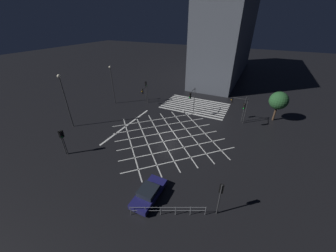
{
  "coord_description": "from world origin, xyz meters",
  "views": [
    {
      "loc": [
        -10.05,
        20.54,
        15.0
      ],
      "look_at": [
        0.0,
        0.0,
        1.71
      ],
      "focal_mm": 20.0,
      "sensor_mm": 36.0,
      "label": 1
    }
  ],
  "objects_px": {
    "traffic_light_sw_cross": "(244,107)",
    "street_tree_near": "(279,101)",
    "traffic_light_nw_cross": "(221,193)",
    "traffic_light_se_cross": "(144,92)",
    "street_lamp_west": "(112,79)",
    "traffic_light_sw_main": "(238,104)",
    "traffic_light_median_south": "(192,97)",
    "traffic_light_ne_cross": "(63,137)",
    "traffic_light_ne_main": "(62,138)",
    "traffic_light_se_main": "(146,87)",
    "street_lamp_east": "(63,92)",
    "waiting_car": "(149,193)"
  },
  "relations": [
    {
      "from": "traffic_light_sw_cross",
      "to": "street_tree_near",
      "type": "relative_size",
      "value": 0.89
    },
    {
      "from": "traffic_light_sw_cross",
      "to": "traffic_light_nw_cross",
      "type": "distance_m",
      "value": 17.16
    },
    {
      "from": "traffic_light_se_cross",
      "to": "street_lamp_west",
      "type": "xyz_separation_m",
      "value": [
        5.74,
        2.1,
        2.27
      ]
    },
    {
      "from": "traffic_light_sw_cross",
      "to": "street_lamp_west",
      "type": "relative_size",
      "value": 0.6
    },
    {
      "from": "traffic_light_sw_main",
      "to": "traffic_light_median_south",
      "type": "bearing_deg",
      "value": 6.32
    },
    {
      "from": "traffic_light_ne_cross",
      "to": "traffic_light_nw_cross",
      "type": "distance_m",
      "value": 18.9
    },
    {
      "from": "traffic_light_se_cross",
      "to": "traffic_light_nw_cross",
      "type": "height_order",
      "value": "traffic_light_se_cross"
    },
    {
      "from": "traffic_light_ne_main",
      "to": "traffic_light_ne_cross",
      "type": "distance_m",
      "value": 0.19
    },
    {
      "from": "traffic_light_sw_main",
      "to": "street_tree_near",
      "type": "height_order",
      "value": "street_tree_near"
    },
    {
      "from": "traffic_light_nw_cross",
      "to": "traffic_light_se_main",
      "type": "bearing_deg",
      "value": 45.15
    },
    {
      "from": "traffic_light_sw_main",
      "to": "traffic_light_sw_cross",
      "type": "bearing_deg",
      "value": 135.39
    },
    {
      "from": "traffic_light_ne_cross",
      "to": "street_tree_near",
      "type": "xyz_separation_m",
      "value": [
        -23.3,
        -21.48,
        0.96
      ]
    },
    {
      "from": "traffic_light_ne_main",
      "to": "street_lamp_east",
      "type": "distance_m",
      "value": 8.07
    },
    {
      "from": "traffic_light_median_south",
      "to": "traffic_light_sw_cross",
      "type": "bearing_deg",
      "value": 88.97
    },
    {
      "from": "traffic_light_nw_cross",
      "to": "traffic_light_sw_cross",
      "type": "bearing_deg",
      "value": 0.95
    },
    {
      "from": "traffic_light_se_main",
      "to": "traffic_light_nw_cross",
      "type": "distance_m",
      "value": 26.65
    },
    {
      "from": "traffic_light_median_south",
      "to": "traffic_light_se_main",
      "type": "height_order",
      "value": "traffic_light_median_south"
    },
    {
      "from": "traffic_light_se_cross",
      "to": "traffic_light_sw_main",
      "type": "bearing_deg",
      "value": 92.02
    },
    {
      "from": "traffic_light_sw_main",
      "to": "street_lamp_east",
      "type": "relative_size",
      "value": 0.51
    },
    {
      "from": "traffic_light_nw_cross",
      "to": "street_tree_near",
      "type": "relative_size",
      "value": 0.72
    },
    {
      "from": "traffic_light_median_south",
      "to": "waiting_car",
      "type": "height_order",
      "value": "traffic_light_median_south"
    },
    {
      "from": "traffic_light_ne_main",
      "to": "street_tree_near",
      "type": "relative_size",
      "value": 0.7
    },
    {
      "from": "traffic_light_sw_cross",
      "to": "traffic_light_ne_cross",
      "type": "bearing_deg",
      "value": -47.34
    },
    {
      "from": "traffic_light_ne_main",
      "to": "traffic_light_sw_main",
      "type": "bearing_deg",
      "value": 45.86
    },
    {
      "from": "traffic_light_ne_main",
      "to": "traffic_light_nw_cross",
      "type": "distance_m",
      "value": 19.02
    },
    {
      "from": "traffic_light_se_cross",
      "to": "street_lamp_west",
      "type": "bearing_deg",
      "value": -69.92
    },
    {
      "from": "traffic_light_median_south",
      "to": "traffic_light_se_cross",
      "type": "height_order",
      "value": "traffic_light_median_south"
    },
    {
      "from": "traffic_light_se_cross",
      "to": "street_lamp_west",
      "type": "distance_m",
      "value": 6.52
    },
    {
      "from": "traffic_light_ne_main",
      "to": "waiting_car",
      "type": "height_order",
      "value": "traffic_light_ne_main"
    },
    {
      "from": "traffic_light_ne_cross",
      "to": "street_tree_near",
      "type": "bearing_deg",
      "value": -47.33
    },
    {
      "from": "traffic_light_median_south",
      "to": "traffic_light_se_main",
      "type": "bearing_deg",
      "value": -98.36
    },
    {
      "from": "traffic_light_median_south",
      "to": "street_lamp_west",
      "type": "bearing_deg",
      "value": -83.09
    },
    {
      "from": "traffic_light_ne_cross",
      "to": "street_lamp_east",
      "type": "distance_m",
      "value": 8.03
    },
    {
      "from": "waiting_car",
      "to": "street_lamp_east",
      "type": "bearing_deg",
      "value": 70.37
    },
    {
      "from": "traffic_light_sw_cross",
      "to": "street_lamp_east",
      "type": "relative_size",
      "value": 0.53
    },
    {
      "from": "traffic_light_median_south",
      "to": "traffic_light_se_cross",
      "type": "relative_size",
      "value": 1.28
    },
    {
      "from": "traffic_light_nw_cross",
      "to": "street_lamp_east",
      "type": "height_order",
      "value": "street_lamp_east"
    },
    {
      "from": "traffic_light_se_main",
      "to": "waiting_car",
      "type": "height_order",
      "value": "traffic_light_se_main"
    },
    {
      "from": "traffic_light_sw_cross",
      "to": "street_lamp_east",
      "type": "bearing_deg",
      "value": -63.29
    },
    {
      "from": "traffic_light_median_south",
      "to": "street_tree_near",
      "type": "xyz_separation_m",
      "value": [
        -13.14,
        -4.17,
        0.12
      ]
    },
    {
      "from": "street_lamp_west",
      "to": "traffic_light_median_south",
      "type": "bearing_deg",
      "value": -173.09
    },
    {
      "from": "traffic_light_nw_cross",
      "to": "street_lamp_east",
      "type": "bearing_deg",
      "value": 77.95
    },
    {
      "from": "traffic_light_sw_cross",
      "to": "street_tree_near",
      "type": "xyz_separation_m",
      "value": [
        -4.68,
        -4.32,
        0.23
      ]
    },
    {
      "from": "traffic_light_ne_main",
      "to": "traffic_light_sw_cross",
      "type": "relative_size",
      "value": 0.78
    },
    {
      "from": "traffic_light_nw_cross",
      "to": "traffic_light_sw_main",
      "type": "bearing_deg",
      "value": 4.03
    },
    {
      "from": "traffic_light_ne_cross",
      "to": "traffic_light_se_main",
      "type": "xyz_separation_m",
      "value": [
        -0.01,
        -18.8,
        0.55
      ]
    },
    {
      "from": "traffic_light_ne_cross",
      "to": "waiting_car",
      "type": "bearing_deg",
      "value": -95.46
    },
    {
      "from": "traffic_light_sw_main",
      "to": "street_lamp_west",
      "type": "bearing_deg",
      "value": 6.72
    },
    {
      "from": "traffic_light_nw_cross",
      "to": "street_lamp_east",
      "type": "xyz_separation_m",
      "value": [
        24.12,
        -5.15,
        3.25
      ]
    },
    {
      "from": "traffic_light_se_main",
      "to": "traffic_light_nw_cross",
      "type": "bearing_deg",
      "value": -44.85
    }
  ]
}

